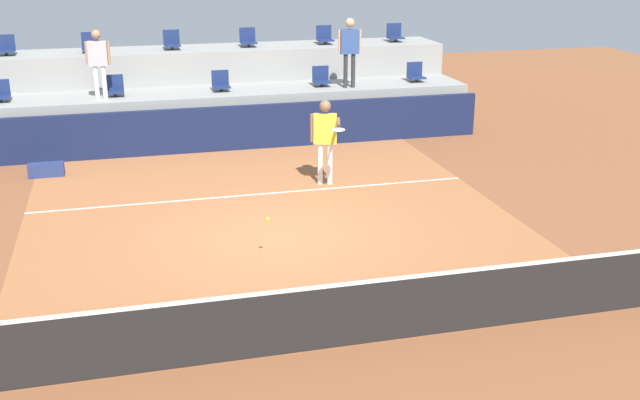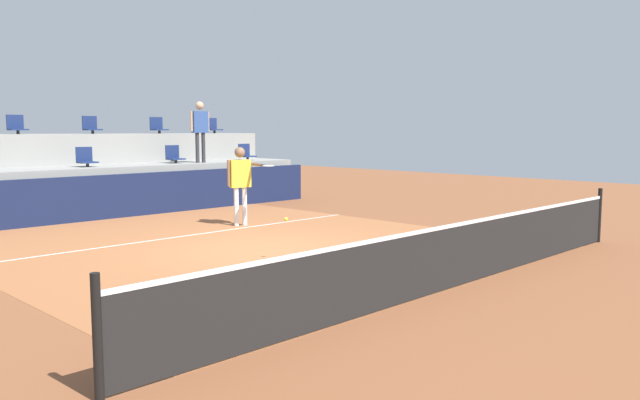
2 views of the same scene
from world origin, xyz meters
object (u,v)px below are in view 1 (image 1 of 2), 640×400
stadium_chair_upper_mid_right (248,39)px  stadium_chair_upper_mid_left (172,41)px  stadium_chair_lower_center (221,83)px  stadium_chair_upper_left (90,44)px  stadium_chair_upper_right (325,36)px  stadium_chair_lower_far_right (416,74)px  stadium_chair_upper_far_left (6,47)px  stadium_chair_lower_right (321,78)px  spectator_in_white (350,46)px  spectator_leaning_on_rail (98,58)px  stadium_chair_lower_far_left (0,93)px  stadium_chair_lower_left (115,87)px  tennis_ball (268,219)px  stadium_chair_upper_far_right (395,34)px  equipment_bag (46,170)px  tennis_player (325,133)px

stadium_chair_upper_mid_right → stadium_chair_upper_mid_left: bearing=180.0°
stadium_chair_lower_center → stadium_chair_upper_mid_left: (-1.05, 1.80, 0.85)m
stadium_chair_upper_left → stadium_chair_upper_right: size_ratio=1.00×
stadium_chair_lower_far_right → stadium_chair_upper_far_left: 10.79m
stadium_chair_lower_right → stadium_chair_upper_left: 6.18m
stadium_chair_upper_mid_right → spectator_in_white: 3.16m
stadium_chair_upper_right → stadium_chair_upper_far_left: bearing=180.0°
stadium_chair_lower_far_right → spectator_leaning_on_rail: bearing=-177.4°
stadium_chair_lower_far_left → stadium_chair_lower_left: 2.67m
stadium_chair_lower_far_left → stadium_chair_lower_left: bearing=0.0°
stadium_chair_upper_mid_right → tennis_ball: size_ratio=7.65×
stadium_chair_lower_right → stadium_chair_upper_mid_left: (-3.72, 1.80, 0.85)m
stadium_chair_lower_center → stadium_chair_upper_far_right: size_ratio=1.00×
spectator_in_white → stadium_chair_lower_far_right: bearing=10.8°
spectator_in_white → tennis_ball: bearing=-115.3°
stadium_chair_upper_mid_left → spectator_leaning_on_rail: 2.90m
stadium_chair_upper_right → tennis_ball: bearing=-109.9°
spectator_in_white → stadium_chair_upper_far_right: bearing=47.1°
stadium_chair_lower_left → stadium_chair_lower_right: 5.31m
stadium_chair_lower_far_left → stadium_chair_upper_mid_right: bearing=15.8°
stadium_chair_upper_left → stadium_chair_lower_left: bearing=-73.3°
stadium_chair_lower_far_left → spectator_leaning_on_rail: bearing=-9.3°
stadium_chair_lower_far_right → spectator_in_white: 2.22m
stadium_chair_upper_mid_right → tennis_ball: (-1.42, -10.01, -1.60)m
stadium_chair_lower_far_left → stadium_chair_lower_center: bearing=0.0°
tennis_ball → stadium_chair_lower_left: bearing=105.4°
stadium_chair_lower_far_left → stadium_chair_upper_mid_left: size_ratio=1.00×
stadium_chair_upper_far_left → stadium_chair_upper_right: 8.51m
spectator_leaning_on_rail → stadium_chair_upper_mid_right: bearing=28.6°
stadium_chair_upper_far_right → stadium_chair_lower_center: bearing=-161.4°
stadium_chair_upper_left → equipment_bag: stadium_chair_upper_left is taller
stadium_chair_lower_left → stadium_chair_upper_far_left: bearing=145.7°
stadium_chair_upper_mid_left → stadium_chair_upper_mid_right: same height
stadium_chair_lower_far_right → equipment_bag: stadium_chair_lower_far_right is taller
spectator_leaning_on_rail → stadium_chair_upper_far_left: bearing=136.6°
stadium_chair_upper_mid_left → stadium_chair_upper_mid_right: size_ratio=1.00×
stadium_chair_upper_left → stadium_chair_upper_mid_right: bearing=0.0°
stadium_chair_upper_mid_left → spectator_leaning_on_rail: spectator_leaning_on_rail is taller
stadium_chair_lower_center → stadium_chair_lower_right: size_ratio=1.00×
stadium_chair_lower_far_left → tennis_ball: (4.93, -8.21, -0.75)m
tennis_player → tennis_ball: size_ratio=26.76×
stadium_chair_upper_mid_left → stadium_chair_upper_far_right: size_ratio=1.00×
stadium_chair_upper_mid_right → tennis_player: 6.45m
stadium_chair_lower_far_right → stadium_chair_lower_center: bearing=180.0°
stadium_chair_lower_center → stadium_chair_upper_right: 3.80m
stadium_chair_lower_center → equipment_bag: (-4.24, -2.41, -1.31)m
stadium_chair_lower_far_right → stadium_chair_upper_mid_left: size_ratio=1.00×
spectator_leaning_on_rail → equipment_bag: bearing=-122.2°
stadium_chair_upper_mid_left → stadium_chair_lower_far_right: bearing=-15.7°
spectator_in_white → stadium_chair_lower_far_left: bearing=177.5°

